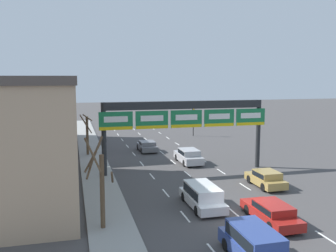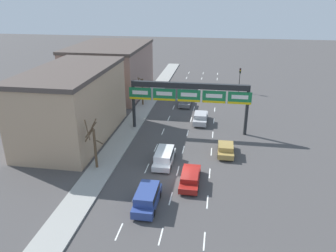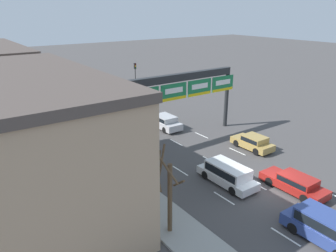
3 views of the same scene
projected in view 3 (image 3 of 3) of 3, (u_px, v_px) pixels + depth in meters
name	position (u px, v px, depth m)	size (l,w,h in m)	color
ground_plane	(266.00, 190.00, 23.72)	(220.00, 220.00, 0.00)	#474444
sidewalk_left	(179.00, 230.00, 19.34)	(2.80, 110.00, 0.15)	#999993
lane_dashes	(162.00, 135.00, 34.09)	(6.72, 67.00, 0.01)	white
sign_gantry	(172.00, 88.00, 30.91)	(15.68, 0.70, 6.60)	#232628
building_near	(29.00, 143.00, 20.51)	(8.63, 17.24, 8.84)	tan
car_gold	(253.00, 142.00, 30.45)	(1.82, 3.97, 1.32)	#A88947
car_red	(295.00, 183.00, 23.34)	(1.81, 4.81, 1.26)	maroon
suv_blue	(325.00, 226.00, 18.25)	(1.85, 4.59, 1.68)	navy
suv_white	(227.00, 173.00, 24.34)	(1.92, 4.80, 1.55)	silver
car_silver	(164.00, 121.00, 35.82)	(1.90, 4.69, 1.46)	#B7B7BC
car_grey	(111.00, 111.00, 39.67)	(1.89, 4.00, 1.24)	slate
traffic_light_near_gantry	(135.00, 71.00, 51.02)	(0.30, 0.35, 4.46)	black
tree_bare_closest	(54.00, 107.00, 34.57)	(1.38, 0.94, 4.62)	brown
tree_bare_second	(168.00, 190.00, 18.27)	(1.72, 1.97, 5.29)	brown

